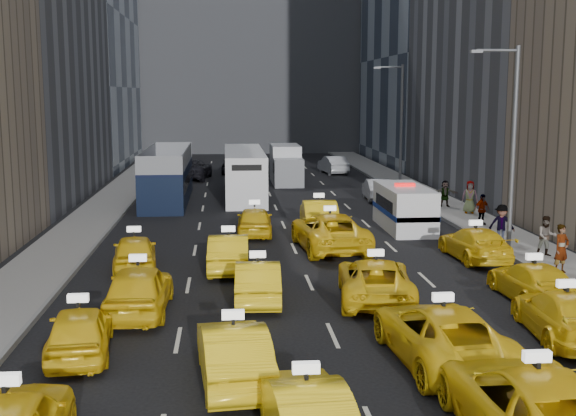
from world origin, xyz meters
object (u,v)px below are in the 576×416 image
box_truck (286,165)px  pedestrian_0 (562,249)px  nypd_van (404,208)px  double_decker (167,176)px  taxi_2 (534,406)px  city_bus (244,174)px  taxi_1 (306,411)px

box_truck → pedestrian_0: bearing=-71.9°
nypd_van → double_decker: 16.96m
taxi_2 → city_bus: 36.17m
taxi_2 → pedestrian_0: 14.62m
taxi_1 → box_truck: 42.81m
box_truck → pedestrian_0: (8.13, -30.11, -0.35)m
city_bus → taxi_2: bearing=-90.1°
taxi_2 → pedestrian_0: size_ratio=3.12×
box_truck → pedestrian_0: box_truck is taller
taxi_1 → taxi_2: bearing=169.9°
double_decker → city_bus: (5.04, 1.80, -0.12)m
box_truck → taxi_2: bearing=-85.2°
nypd_van → double_decker: bearing=133.6°
city_bus → box_truck: (3.48, 7.24, -0.13)m
double_decker → box_truck: 12.42m
taxi_2 → box_truck: 43.10m
taxi_2 → box_truck: (-1.38, 43.08, 0.62)m
pedestrian_0 → double_decker: bearing=104.9°
city_bus → taxi_1: bearing=-97.3°
double_decker → city_bus: 5.35m
taxi_2 → double_decker: double_decker is taller
city_bus → double_decker: bearing=-168.1°
taxi_1 → taxi_2: (4.57, -0.39, 0.12)m
taxi_1 → nypd_van: 24.04m
pedestrian_0 → taxi_1: bearing=-155.4°
double_decker → box_truck: bearing=54.0°
box_truck → city_bus: bearing=-112.6°
box_truck → pedestrian_0: size_ratio=3.45×
taxi_1 → double_decker: bearing=-86.2°
taxi_1 → nypd_van: nypd_van is taller
double_decker → pedestrian_0: 26.85m
taxi_1 → pedestrian_0: pedestrian_0 is taller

